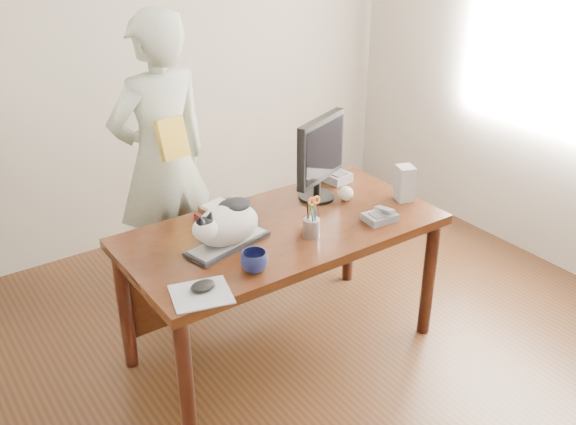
# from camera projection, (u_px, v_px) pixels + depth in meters

# --- Properties ---
(room) EXTENTS (4.50, 4.50, 4.50)m
(room) POSITION_uv_depth(u_px,v_px,m) (368.00, 150.00, 2.50)
(room) COLOR black
(room) RESTS_ON ground
(desk) EXTENTS (1.60, 0.80, 0.75)m
(desk) POSITION_uv_depth(u_px,v_px,m) (274.00, 246.00, 3.33)
(desk) COLOR black
(desk) RESTS_ON ground
(keyboard) EXTENTS (0.45, 0.25, 0.03)m
(keyboard) POSITION_uv_depth(u_px,v_px,m) (228.00, 243.00, 3.03)
(keyboard) COLOR black
(keyboard) RESTS_ON desk
(cat) EXTENTS (0.41, 0.27, 0.23)m
(cat) POSITION_uv_depth(u_px,v_px,m) (225.00, 224.00, 2.97)
(cat) COLOR white
(cat) RESTS_ON keyboard
(monitor) EXTENTS (0.39, 0.26, 0.46)m
(monitor) POSITION_uv_depth(u_px,v_px,m) (320.00, 154.00, 3.39)
(monitor) COLOR black
(monitor) RESTS_ON desk
(pen_cup) EXTENTS (0.09, 0.08, 0.21)m
(pen_cup) POSITION_uv_depth(u_px,v_px,m) (312.00, 226.00, 3.09)
(pen_cup) COLOR #99989E
(pen_cup) RESTS_ON desk
(mousepad) EXTENTS (0.29, 0.28, 0.01)m
(mousepad) POSITION_uv_depth(u_px,v_px,m) (201.00, 294.00, 2.67)
(mousepad) COLOR #A9ADB5
(mousepad) RESTS_ON desk
(mouse) EXTENTS (0.13, 0.10, 0.04)m
(mouse) POSITION_uv_depth(u_px,v_px,m) (203.00, 286.00, 2.68)
(mouse) COLOR black
(mouse) RESTS_ON mousepad
(coffee_mug) EXTENTS (0.17, 0.17, 0.10)m
(coffee_mug) POSITION_uv_depth(u_px,v_px,m) (254.00, 262.00, 2.81)
(coffee_mug) COLOR black
(coffee_mug) RESTS_ON desk
(phone) EXTENTS (0.17, 0.14, 0.07)m
(phone) POSITION_uv_depth(u_px,v_px,m) (381.00, 216.00, 3.26)
(phone) COLOR slate
(phone) RESTS_ON desk
(speaker) EXTENTS (0.11, 0.12, 0.19)m
(speaker) POSITION_uv_depth(u_px,v_px,m) (405.00, 183.00, 3.45)
(speaker) COLOR #98999B
(speaker) RESTS_ON desk
(baseball) EXTENTS (0.08, 0.08, 0.08)m
(baseball) POSITION_uv_depth(u_px,v_px,m) (346.00, 193.00, 3.47)
(baseball) COLOR white
(baseball) RESTS_ON desk
(book_stack) EXTENTS (0.24, 0.19, 0.08)m
(book_stack) POSITION_uv_depth(u_px,v_px,m) (220.00, 211.00, 3.29)
(book_stack) COLOR #54161B
(book_stack) RESTS_ON desk
(calculator) EXTENTS (0.16, 0.20, 0.06)m
(calculator) POSITION_uv_depth(u_px,v_px,m) (334.00, 176.00, 3.72)
(calculator) COLOR slate
(calculator) RESTS_ON desk
(person) EXTENTS (0.68, 0.49, 1.73)m
(person) POSITION_uv_depth(u_px,v_px,m) (162.00, 161.00, 3.70)
(person) COLOR silver
(person) RESTS_ON ground
(held_book) EXTENTS (0.17, 0.12, 0.23)m
(held_book) POSITION_uv_depth(u_px,v_px,m) (173.00, 138.00, 3.49)
(held_book) COLOR gold
(held_book) RESTS_ON person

